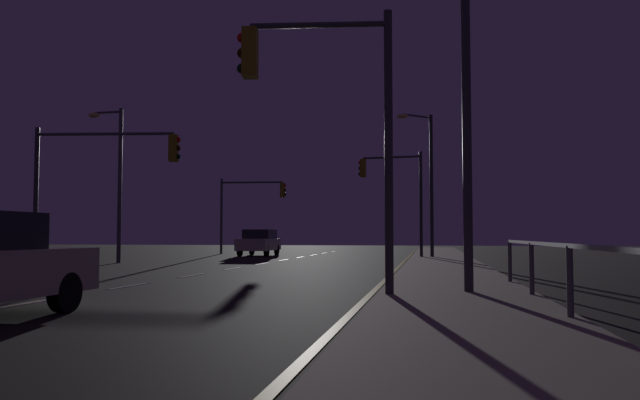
# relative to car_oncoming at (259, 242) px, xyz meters

# --- Properties ---
(ground_plane) EXTENTS (112.00, 112.00, 0.00)m
(ground_plane) POSITION_rel_car_oncoming_xyz_m (3.10, -18.15, -0.82)
(ground_plane) COLOR black
(ground_plane) RESTS_ON ground
(sidewalk_right) EXTENTS (2.97, 77.00, 0.14)m
(sidewalk_right) POSITION_rel_car_oncoming_xyz_m (10.76, -18.15, -0.75)
(sidewalk_right) COLOR gray
(sidewalk_right) RESTS_ON ground
(lane_markings_center) EXTENTS (0.14, 50.00, 0.01)m
(lane_markings_center) POSITION_rel_car_oncoming_xyz_m (3.10, -14.65, -0.82)
(lane_markings_center) COLOR silver
(lane_markings_center) RESTS_ON ground
(lane_edge_line) EXTENTS (0.14, 53.00, 0.01)m
(lane_edge_line) POSITION_rel_car_oncoming_xyz_m (9.02, -13.15, -0.82)
(lane_edge_line) COLOR gold
(lane_edge_line) RESTS_ON ground
(car_oncoming) EXTENTS (1.96, 4.46, 1.57)m
(car_oncoming) POSITION_rel_car_oncoming_xyz_m (0.00, 0.00, 0.00)
(car_oncoming) COLOR beige
(car_oncoming) RESTS_ON ground
(traffic_light_far_right) EXTENTS (3.34, 0.58, 5.39)m
(traffic_light_far_right) POSITION_rel_car_oncoming_xyz_m (8.39, -4.27, 3.08)
(traffic_light_far_right) COLOR #2D3033
(traffic_light_far_right) RESTS_ON sidewalk_right
(traffic_light_mid_left) EXTENTS (5.20, 0.92, 5.07)m
(traffic_light_mid_left) POSITION_rel_car_oncoming_xyz_m (-1.20, -16.45, 2.82)
(traffic_light_mid_left) COLOR #38383D
(traffic_light_mid_left) RESTS_ON ground
(traffic_light_near_left) EXTENTS (2.96, 0.58, 5.36)m
(traffic_light_near_left) POSITION_rel_car_oncoming_xyz_m (8.28, -25.20, 3.04)
(traffic_light_near_left) COLOR #38383D
(traffic_light_near_left) RESTS_ON sidewalk_right
(traffic_light_far_center) EXTENTS (4.40, 0.52, 4.95)m
(traffic_light_far_center) POSITION_rel_car_oncoming_xyz_m (-1.38, 2.83, 2.70)
(traffic_light_far_center) COLOR #4C4C51
(traffic_light_far_center) RESTS_ON ground
(street_lamp_mid_block) EXTENTS (1.90, 1.57, 8.16)m
(street_lamp_mid_block) POSITION_rel_car_oncoming_xyz_m (10.72, -24.05, 4.20)
(street_lamp_mid_block) COLOR #38383D
(street_lamp_mid_block) RESTS_ON sidewalk_right
(street_lamp_far_end) EXTENTS (1.77, 1.51, 7.25)m
(street_lamp_far_end) POSITION_rel_car_oncoming_xyz_m (10.05, -4.71, 3.70)
(street_lamp_far_end) COLOR #2D3033
(street_lamp_far_end) RESTS_ON sidewalk_right
(street_lamp_median) EXTENTS (1.72, 0.36, 6.91)m
(street_lamp_median) POSITION_rel_car_oncoming_xyz_m (-3.64, -10.97, 3.34)
(street_lamp_median) COLOR #4C4C51
(street_lamp_median) RESTS_ON ground
(barrier_fence) EXTENTS (0.09, 16.30, 0.98)m
(barrier_fence) POSITION_rel_car_oncoming_xyz_m (12.10, -29.55, 0.06)
(barrier_fence) COLOR #59595E
(barrier_fence) RESTS_ON sidewalk_right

